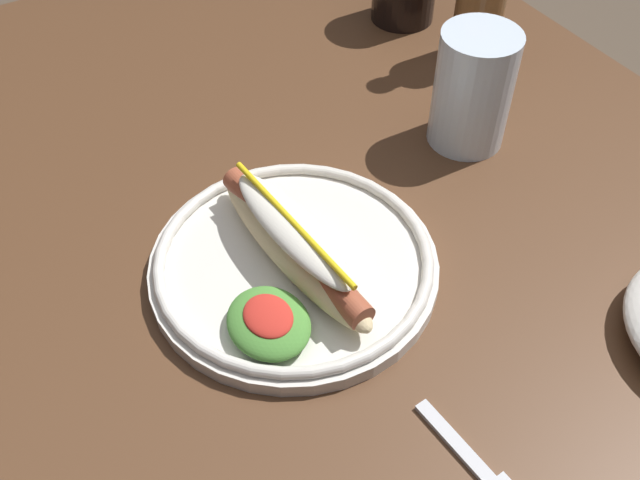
{
  "coord_description": "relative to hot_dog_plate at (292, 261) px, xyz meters",
  "views": [
    {
      "loc": [
        0.49,
        -0.28,
        1.29
      ],
      "look_at": [
        0.08,
        -0.03,
        0.77
      ],
      "focal_mm": 40.59,
      "sensor_mm": 36.0,
      "label": 1
    }
  ],
  "objects": [
    {
      "name": "hot_dog_plate",
      "position": [
        0.0,
        0.0,
        0.0
      ],
      "size": [
        0.29,
        0.29,
        0.08
      ],
      "color": "silver",
      "rests_on": "dining_table"
    },
    {
      "name": "water_cup",
      "position": [
        -0.08,
        0.28,
        0.05
      ],
      "size": [
        0.09,
        0.09,
        0.14
      ],
      "primitive_type": "cylinder",
      "color": "silver",
      "rests_on": "dining_table"
    },
    {
      "name": "dining_table",
      "position": [
        -0.08,
        0.06,
        -0.12
      ],
      "size": [
        1.2,
        0.99,
        0.74
      ],
      "color": "#51331E",
      "rests_on": "ground_plane"
    },
    {
      "name": "fork",
      "position": [
        0.25,
        0.03,
        -0.02
      ],
      "size": [
        0.12,
        0.03,
        0.0
      ],
      "rotation": [
        0.0,
        0.0,
        0.08
      ],
      "color": "silver",
      "rests_on": "dining_table"
    }
  ]
}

